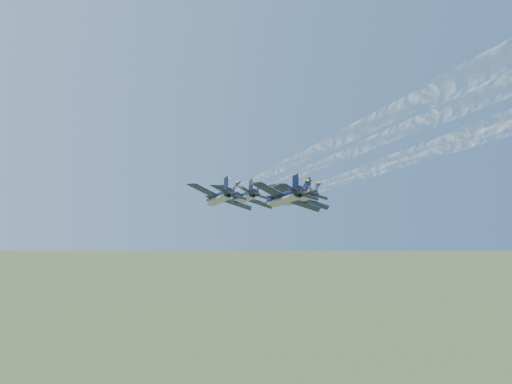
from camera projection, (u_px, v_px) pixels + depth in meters
jet_lead at (243, 197)px, 121.65m from camera, size 11.82×17.18×5.60m
jet_left at (219, 197)px, 108.21m from camera, size 11.82×17.18×5.60m
jet_right at (297, 197)px, 113.51m from camera, size 11.82×17.18×5.60m
jet_slot at (284, 197)px, 97.88m from camera, size 11.82×17.18×5.60m
smoke_trail_lead at (470, 198)px, 52.13m from camera, size 34.59×92.24×3.43m
smoke_trail_left at (481, 199)px, 38.69m from camera, size 34.59×92.24×3.43m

